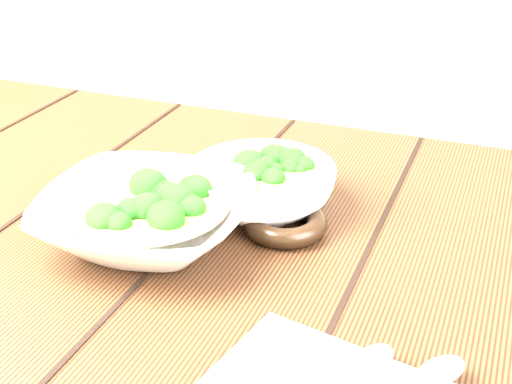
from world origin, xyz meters
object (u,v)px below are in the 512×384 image
object	(u,v)px
table	(199,331)
trivet	(285,223)
soup_bowl_front	(146,215)
soup_bowl_back	(262,186)

from	to	relation	value
table	trivet	size ratio (longest dim) A/B	12.56
soup_bowl_front	trivet	distance (m)	0.15
soup_bowl_front	trivet	world-z (taller)	soup_bowl_front
table	soup_bowl_back	distance (m)	0.19
soup_bowl_front	soup_bowl_back	bearing A→B (deg)	51.49
soup_bowl_front	soup_bowl_back	size ratio (longest dim) A/B	1.20
soup_bowl_back	trivet	bearing A→B (deg)	-44.61
table	trivet	bearing A→B (deg)	36.15
soup_bowl_back	trivet	xyz separation A→B (m)	(0.04, -0.04, -0.02)
soup_bowl_back	trivet	distance (m)	0.07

